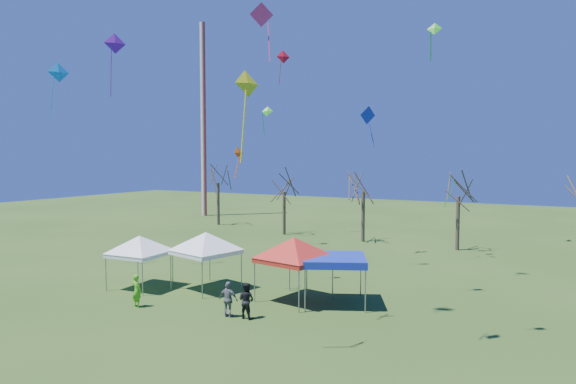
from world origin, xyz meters
name	(u,v)px	position (x,y,z in m)	size (l,w,h in m)	color
ground	(231,320)	(0.00, 0.00, 0.00)	(140.00, 140.00, 0.00)	#2B4817
radio_mast	(203,120)	(-28.00, 34.00, 12.50)	(0.70, 0.70, 25.00)	silver
tree_0	(218,168)	(-20.85, 27.38, 6.49)	(3.83, 3.83, 8.44)	#3D2D21
tree_1	(284,176)	(-10.77, 24.65, 5.79)	(3.42, 3.42, 7.54)	#3D2D21
tree_2	(364,173)	(-2.37, 24.38, 6.29)	(3.71, 3.71, 8.18)	#3D2D21
tree_3	(459,177)	(6.03, 24.04, 6.08)	(3.59, 3.59, 7.91)	#3D2D21
tent_white_west	(139,239)	(-8.12, 2.32, 2.90)	(4.07, 4.07, 3.59)	gray
tent_white_mid	(206,236)	(-4.51, 3.97, 3.14)	(4.29, 4.29, 3.89)	gray
tent_red	(294,242)	(1.16, 4.25, 3.22)	(4.45, 4.45, 3.99)	gray
tent_blue	(334,260)	(3.27, 4.82, 2.32)	(4.27, 4.27, 2.53)	gray
person_grey	(228,299)	(-0.32, 0.28, 0.87)	(1.01, 0.42, 1.73)	slate
person_green	(137,291)	(-5.43, -0.61, 0.85)	(0.62, 0.41, 1.70)	#47B21C
person_dark	(246,300)	(0.55, 0.53, 0.87)	(0.85, 0.66, 1.74)	black
kite_22	(450,180)	(6.14, 19.90, 6.01)	(0.78, 0.86, 2.52)	#189F1F
kite_27	(262,16)	(2.00, -0.35, 13.86)	(0.97, 0.89, 2.60)	#D02E75
kite_13	(267,112)	(-8.62, 17.81, 11.55)	(1.08, 0.84, 2.47)	#229A17
kite_2	(283,57)	(-10.70, 24.39, 17.42)	(1.17, 1.23, 3.40)	red
kite_1	(239,154)	(-2.42, 4.38, 7.93)	(0.43, 0.82, 1.84)	#FF5C0D
kite_14	(59,73)	(-17.05, 4.03, 13.51)	(1.07, 1.44, 3.76)	#1588E6
kite_11	(367,115)	(0.16, 18.25, 10.93)	(1.14, 1.40, 3.18)	#1228C6
kite_5	(247,85)	(3.26, -3.44, 10.42)	(0.70, 1.11, 3.50)	yellow
kite_8	(115,44)	(-13.16, 5.50, 15.34)	(1.04, 1.39, 4.28)	#6917A2
kite_9	(434,30)	(9.00, 1.48, 12.82)	(0.64, 0.41, 1.53)	#259F18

